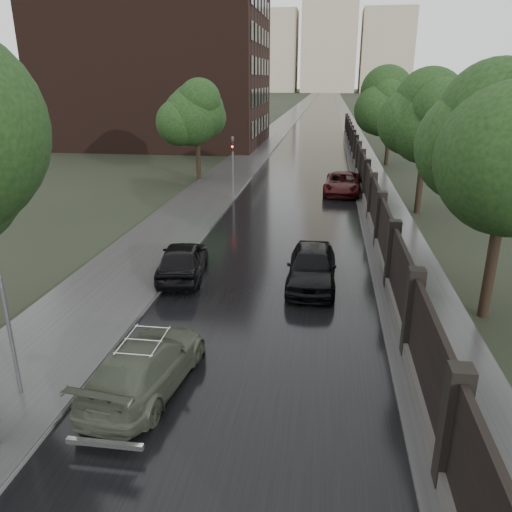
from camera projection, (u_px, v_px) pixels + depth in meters
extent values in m
plane|color=black|center=(218.00, 461.00, 10.54)|extent=(800.00, 800.00, 0.00)
cube|color=black|center=(325.00, 100.00, 187.72)|extent=(8.00, 420.00, 0.02)
cube|color=#2D2D2D|center=(309.00, 100.00, 188.49)|extent=(4.00, 420.00, 0.16)
cube|color=#2D2D2D|center=(339.00, 100.00, 186.98)|extent=(3.00, 420.00, 0.08)
cube|color=#383533|center=(359.00, 177.00, 39.69)|extent=(0.40, 75.00, 0.50)
cube|color=black|center=(360.00, 161.00, 39.27)|extent=(0.15, 75.00, 2.00)
cube|color=black|center=(346.00, 123.00, 74.76)|extent=(0.45, 0.45, 2.70)
cylinder|color=black|center=(198.00, 143.00, 38.59)|extent=(0.36, 0.36, 5.85)
sphere|color=black|center=(196.00, 112.00, 37.80)|extent=(4.25, 4.25, 4.25)
cylinder|color=black|center=(496.00, 238.00, 16.08)|extent=(0.36, 0.36, 5.53)
sphere|color=black|center=(507.00, 170.00, 15.34)|extent=(4.08, 4.08, 4.08)
cylinder|color=black|center=(422.00, 167.00, 29.13)|extent=(0.36, 0.36, 5.53)
sphere|color=black|center=(426.00, 128.00, 28.39)|extent=(4.08, 4.08, 4.08)
cylinder|color=black|center=(389.00, 134.00, 45.92)|extent=(0.36, 0.36, 5.53)
sphere|color=black|center=(391.00, 110.00, 45.18)|extent=(4.08, 4.08, 4.08)
cylinder|color=#59595E|center=(5.00, 308.00, 11.81)|extent=(0.10, 0.10, 5.00)
cylinder|color=#59595E|center=(233.00, 174.00, 33.92)|extent=(0.12, 0.12, 3.00)
imported|color=#59595E|center=(233.00, 144.00, 33.24)|extent=(0.16, 0.20, 1.00)
sphere|color=#FF0C0C|center=(232.00, 147.00, 33.15)|extent=(0.14, 0.14, 0.14)
cube|color=black|center=(159.00, 57.00, 58.05)|extent=(24.00, 18.00, 20.00)
cube|color=tan|center=(273.00, 52.00, 287.14)|extent=(28.00, 22.00, 44.00)
cube|color=tan|center=(386.00, 51.00, 278.69)|extent=(28.00, 22.00, 44.00)
cube|color=tan|center=(329.00, 36.00, 280.23)|extent=(30.00, 30.00, 60.00)
imported|color=#434A3B|center=(145.00, 365.00, 12.81)|extent=(2.44, 4.89, 1.36)
imported|color=black|center=(183.00, 259.00, 20.13)|extent=(2.29, 4.54, 1.48)
imported|color=black|center=(312.00, 266.00, 19.29)|extent=(1.86, 4.60, 1.57)
imported|color=black|center=(343.00, 183.00, 34.75)|extent=(2.78, 5.44, 1.47)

